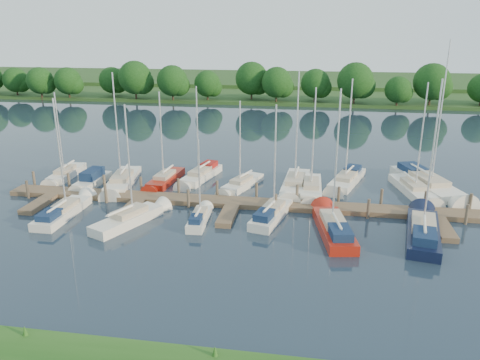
# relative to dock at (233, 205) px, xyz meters

# --- Properties ---
(ground) EXTENTS (260.00, 260.00, 0.00)m
(ground) POSITION_rel_dock_xyz_m (0.00, -7.31, -0.20)
(ground) COLOR #1B2737
(ground) RESTS_ON ground
(dock) EXTENTS (40.00, 6.00, 0.40)m
(dock) POSITION_rel_dock_xyz_m (0.00, 0.00, 0.00)
(dock) COLOR brown
(dock) RESTS_ON ground
(mooring_pilings) EXTENTS (38.24, 2.84, 2.00)m
(mooring_pilings) POSITION_rel_dock_xyz_m (0.00, 1.13, 0.40)
(mooring_pilings) COLOR #473D33
(mooring_pilings) RESTS_ON ground
(far_shore) EXTENTS (180.00, 30.00, 0.60)m
(far_shore) POSITION_rel_dock_xyz_m (0.00, 67.69, 0.10)
(far_shore) COLOR #214119
(far_shore) RESTS_ON ground
(distant_hill) EXTENTS (220.00, 40.00, 1.40)m
(distant_hill) POSITION_rel_dock_xyz_m (0.00, 92.69, 0.50)
(distant_hill) COLOR #2F5223
(distant_hill) RESTS_ON ground
(treeline) EXTENTS (145.85, 10.01, 8.12)m
(treeline) POSITION_rel_dock_xyz_m (-0.37, 54.91, 3.82)
(treeline) COLOR #38281C
(treeline) RESTS_ON ground
(sailboat_n_0) EXTENTS (1.97, 6.83, 8.79)m
(sailboat_n_0) POSITION_rel_dock_xyz_m (-17.77, 5.35, 0.07)
(sailboat_n_0) COLOR silver
(sailboat_n_0) RESTS_ON ground
(motorboat) EXTENTS (1.84, 5.55, 1.85)m
(motorboat) POSITION_rel_dock_xyz_m (-14.10, 3.58, 0.17)
(motorboat) COLOR silver
(motorboat) RESTS_ON ground
(sailboat_n_2) EXTENTS (3.16, 8.64, 10.88)m
(sailboat_n_2) POSITION_rel_dock_xyz_m (-11.29, 3.95, 0.07)
(sailboat_n_2) COLOR silver
(sailboat_n_2) RESTS_ON ground
(sailboat_n_3) EXTENTS (2.16, 7.10, 9.08)m
(sailboat_n_3) POSITION_rel_dock_xyz_m (-7.52, 5.24, 0.07)
(sailboat_n_3) COLOR maroon
(sailboat_n_3) RESTS_ON ground
(sailboat_n_4) EXTENTS (3.02, 7.41, 9.47)m
(sailboat_n_4) POSITION_rel_dock_xyz_m (-4.41, 6.96, 0.13)
(sailboat_n_4) COLOR silver
(sailboat_n_4) RESTS_ON ground
(sailboat_n_5) EXTENTS (3.37, 6.49, 8.44)m
(sailboat_n_5) POSITION_rel_dock_xyz_m (-0.08, 5.06, 0.07)
(sailboat_n_5) COLOR silver
(sailboat_n_5) RESTS_ON ground
(sailboat_n_6) EXTENTS (2.50, 8.72, 11.08)m
(sailboat_n_6) POSITION_rel_dock_xyz_m (4.87, 5.56, 0.08)
(sailboat_n_6) COLOR silver
(sailboat_n_6) RESTS_ON ground
(sailboat_n_7) EXTENTS (1.90, 7.61, 9.84)m
(sailboat_n_7) POSITION_rel_dock_xyz_m (6.34, 4.71, 0.08)
(sailboat_n_7) COLOR silver
(sailboat_n_7) RESTS_ON ground
(sailboat_n_8) EXTENTS (3.98, 8.09, 10.24)m
(sailboat_n_8) POSITION_rel_dock_xyz_m (9.61, 7.81, 0.11)
(sailboat_n_8) COLOR silver
(sailboat_n_8) RESTS_ON ground
(sailboat_n_9) EXTENTS (3.29, 8.12, 10.26)m
(sailboat_n_9) POSITION_rel_dock_xyz_m (15.44, 5.94, 0.07)
(sailboat_n_9) COLOR silver
(sailboat_n_9) RESTS_ON ground
(sailboat_n_10) EXTENTS (5.33, 10.96, 13.79)m
(sailboat_n_10) POSITION_rel_dock_xyz_m (17.00, 7.59, 0.13)
(sailboat_n_10) COLOR silver
(sailboat_n_10) RESTS_ON ground
(sailboat_s_0) EXTENTS (1.83, 7.48, 9.55)m
(sailboat_s_0) POSITION_rel_dock_xyz_m (-12.89, -3.79, 0.11)
(sailboat_s_0) COLOR silver
(sailboat_s_0) RESTS_ON ground
(sailboat_s_1) EXTENTS (4.12, 7.08, 9.46)m
(sailboat_s_1) POSITION_rel_dock_xyz_m (-7.11, -4.45, 0.09)
(sailboat_s_1) COLOR silver
(sailboat_s_1) RESTS_ON ground
(sailboat_s_2) EXTENTS (1.40, 5.11, 6.77)m
(sailboat_s_2) POSITION_rel_dock_xyz_m (-1.96, -3.48, 0.12)
(sailboat_s_2) COLOR silver
(sailboat_s_2) RESTS_ON ground
(sailboat_s_3) EXTENTS (3.03, 7.17, 9.23)m
(sailboat_s_3) POSITION_rel_dock_xyz_m (3.42, -1.72, 0.13)
(sailboat_s_3) COLOR silver
(sailboat_s_3) RESTS_ON ground
(sailboat_s_4) EXTENTS (3.14, 8.43, 10.75)m
(sailboat_s_4) POSITION_rel_dock_xyz_m (8.06, -3.76, 0.14)
(sailboat_s_4) COLOR maroon
(sailboat_s_4) RESTS_ON ground
(sailboat_s_5) EXTENTS (3.46, 9.05, 11.50)m
(sailboat_s_5) POSITION_rel_dock_xyz_m (14.33, -3.43, 0.14)
(sailboat_s_5) COLOR black
(sailboat_s_5) RESTS_ON ground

